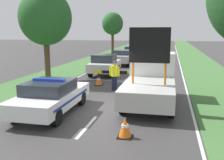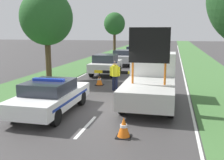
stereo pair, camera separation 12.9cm
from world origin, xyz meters
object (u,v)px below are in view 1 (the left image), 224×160
object	(u,v)px
police_car	(51,96)
road_barrier	(119,73)
queued_car_sedan_silver	(122,57)
roadside_tree_near_left	(45,18)
pedestrian_civilian	(136,72)
traffic_cone_centre_front	(125,127)
queued_car_suv_grey	(138,49)
queued_car_hatch_blue	(132,52)
work_truck	(151,80)
police_officer	(114,73)
roadside_tree_near_right	(113,24)
queued_car_van_white	(105,64)
traffic_cone_near_police	(99,80)

from	to	relation	value
police_car	road_barrier	bearing A→B (deg)	72.48
queued_car_sedan_silver	police_car	bearing A→B (deg)	89.77
road_barrier	police_car	bearing A→B (deg)	-99.82
roadside_tree_near_left	pedestrian_civilian	bearing A→B (deg)	-11.15
traffic_cone_centre_front	queued_car_suv_grey	world-z (taller)	queued_car_suv_grey
pedestrian_civilian	roadside_tree_near_left	world-z (taller)	roadside_tree_near_left
queued_car_hatch_blue	work_truck	bearing A→B (deg)	100.81
queued_car_sedan_silver	queued_car_suv_grey	distance (m)	12.50
pedestrian_civilian	queued_car_suv_grey	world-z (taller)	pedestrian_civilian
queued_car_hatch_blue	queued_car_suv_grey	size ratio (longest dim) A/B	0.84
police_officer	pedestrian_civilian	xyz separation A→B (m)	(1.13, 0.76, -0.02)
roadside_tree_near_left	roadside_tree_near_right	size ratio (longest dim) A/B	1.04
work_truck	queued_car_hatch_blue	distance (m)	19.64
work_truck	roadside_tree_near_left	size ratio (longest dim) A/B	0.86
work_truck	road_barrier	world-z (taller)	work_truck
police_officer	roadside_tree_near_left	world-z (taller)	roadside_tree_near_left
police_car	work_truck	distance (m)	4.68
road_barrier	queued_car_suv_grey	world-z (taller)	queued_car_suv_grey
police_officer	roadside_tree_near_right	bearing A→B (deg)	-51.44
road_barrier	queued_car_van_white	bearing A→B (deg)	121.93
road_barrier	queued_car_sedan_silver	distance (m)	10.19
traffic_cone_centre_front	queued_car_van_white	world-z (taller)	queued_car_van_white
traffic_cone_near_police	roadside_tree_near_right	size ratio (longest dim) A/B	0.12
police_car	traffic_cone_centre_front	world-z (taller)	police_car
work_truck	police_officer	distance (m)	3.03
road_barrier	police_officer	world-z (taller)	police_officer
queued_car_sedan_silver	queued_car_hatch_blue	size ratio (longest dim) A/B	1.09
queued_car_sedan_silver	queued_car_hatch_blue	distance (m)	6.02
traffic_cone_near_police	queued_car_van_white	xyz separation A→B (m)	(-0.61, 3.95, 0.48)
road_barrier	police_officer	bearing A→B (deg)	-84.62
roadside_tree_near_left	police_car	bearing A→B (deg)	-62.92
queued_car_van_white	queued_car_hatch_blue	xyz separation A→B (m)	(0.39, 12.07, -0.03)
traffic_cone_centre_front	roadside_tree_near_left	xyz separation A→B (m)	(-6.81, 8.47, 3.87)
police_officer	roadside_tree_near_right	xyz separation A→B (m)	(-4.81, 21.37, 3.29)
police_car	queued_car_hatch_blue	xyz separation A→B (m)	(0.21, 21.87, 0.07)
police_car	queued_car_van_white	size ratio (longest dim) A/B	1.15
work_truck	traffic_cone_centre_front	distance (m)	4.50
police_officer	road_barrier	bearing A→B (deg)	-65.34
road_barrier	traffic_cone_centre_front	xyz separation A→B (m)	(1.71, -7.64, -0.47)
queued_car_van_white	queued_car_suv_grey	distance (m)	18.56
work_truck	roadside_tree_near_right	size ratio (longest dim) A/B	0.89
police_car	work_truck	xyz separation A→B (m)	(3.89, 2.58, 0.36)
traffic_cone_near_police	roadside_tree_near_right	bearing A→B (deg)	99.98
police_officer	traffic_cone_near_police	bearing A→B (deg)	-17.63
road_barrier	traffic_cone_near_police	world-z (taller)	road_barrier
police_officer	queued_car_hatch_blue	distance (m)	17.28
roadside_tree_near_left	queued_car_sedan_silver	bearing A→B (deg)	69.45
pedestrian_civilian	queued_car_suv_grey	distance (m)	23.09
police_officer	traffic_cone_near_police	world-z (taller)	police_officer
road_barrier	pedestrian_civilian	size ratio (longest dim) A/B	1.95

